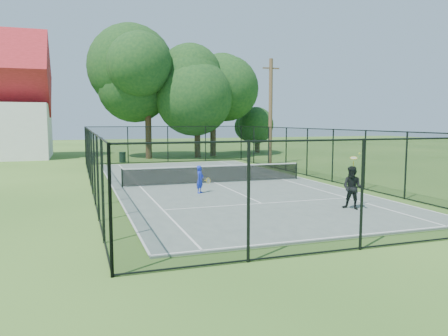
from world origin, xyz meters
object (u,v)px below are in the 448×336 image
object	(u,v)px
player_blue	(200,179)
trash_bin_left	(92,158)
trash_bin_right	(122,157)
utility_pole	(271,111)
player_black	(353,188)
tennis_net	(215,173)

from	to	relation	value
player_blue	trash_bin_left	bearing A→B (deg)	103.73
trash_bin_right	utility_pole	xyz separation A→B (m)	(11.03, -5.21, 3.76)
utility_pole	trash_bin_right	bearing A→B (deg)	154.69
player_blue	player_black	bearing A→B (deg)	-50.40
tennis_net	utility_pole	bearing A→B (deg)	50.42
trash_bin_right	player_black	bearing A→B (deg)	-74.20
player_black	utility_pole	bearing A→B (deg)	75.36
tennis_net	player_blue	xyz separation A→B (m)	(-1.70, -3.05, 0.13)
player_blue	utility_pole	bearing A→B (deg)	52.82
tennis_net	trash_bin_left	xyz separation A→B (m)	(-5.98, 14.49, -0.14)
trash_bin_right	player_black	xyz separation A→B (m)	(6.44, -22.76, 0.46)
trash_bin_left	player_black	xyz separation A→B (m)	(8.84, -23.04, 0.45)
trash_bin_right	trash_bin_left	bearing A→B (deg)	173.45
trash_bin_left	player_black	bearing A→B (deg)	-69.01
trash_bin_right	utility_pole	bearing A→B (deg)	-25.31
player_blue	trash_bin_right	bearing A→B (deg)	96.25
tennis_net	player_black	world-z (taller)	player_black
trash_bin_right	player_blue	xyz separation A→B (m)	(1.89, -17.26, 0.27)
utility_pole	trash_bin_left	bearing A→B (deg)	157.76
tennis_net	player_blue	bearing A→B (deg)	-119.12
player_blue	player_black	distance (m)	7.14
utility_pole	player_black	size ratio (longest dim) A/B	3.86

